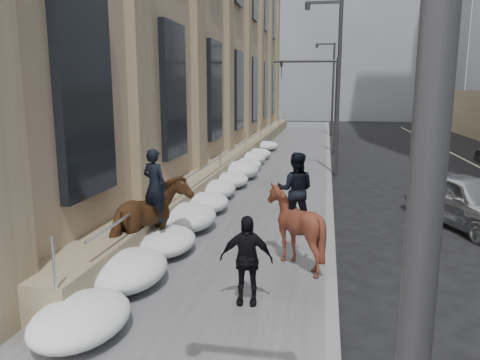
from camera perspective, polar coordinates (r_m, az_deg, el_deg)
name	(u,v)px	position (r m, az deg, el deg)	size (l,w,h in m)	color
ground	(198,297)	(9.64, -5.15, -13.99)	(140.00, 140.00, 0.00)	black
sidewalk	(264,190)	(18.99, 2.90, -1.20)	(5.00, 80.00, 0.12)	#49494B
curb	(329,192)	(18.84, 10.83, -1.48)	(0.24, 80.00, 0.12)	slate
limestone_building	(199,7)	(29.78, -4.96, 20.30)	(6.10, 44.00, 18.00)	tan
bg_building_mid	(342,15)	(69.15, 12.28, 19.01)	(30.00, 12.00, 28.00)	slate
bg_building_far	(277,53)	(81.06, 4.57, 15.16)	(24.00, 12.00, 20.00)	gray
streetlight_mid	(335,78)	(22.42, 11.52, 12.09)	(1.71, 0.24, 8.00)	#2D2D30
streetlight_far	(331,83)	(42.41, 11.07, 11.49)	(1.71, 0.24, 8.00)	#2D2D30
traffic_signal	(322,90)	(30.41, 9.95, 10.71)	(4.10, 0.22, 6.00)	#2D2D30
snow_bank	(219,188)	(17.33, -2.57, -0.99)	(1.70, 18.10, 0.76)	white
mounted_horse_left	(151,217)	(11.15, -10.85, -4.42)	(1.67, 2.44, 2.61)	#4B2C16
mounted_horse_right	(295,220)	(10.69, 6.67, -4.81)	(1.48, 1.66, 2.57)	#4D2116
pedestrian	(246,260)	(8.77, 0.76, -9.69)	(0.99, 0.41, 1.69)	black
car_silver	(470,201)	(15.54, 26.19, -2.33)	(1.86, 4.62, 1.57)	#A5A9AD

